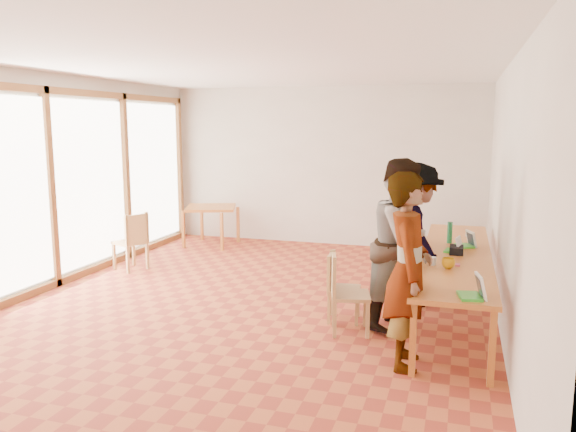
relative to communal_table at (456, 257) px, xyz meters
name	(u,v)px	position (x,y,z in m)	size (l,w,h in m)	color
ground	(249,305)	(-2.50, -0.47, -0.70)	(8.00, 8.00, 0.00)	#B0502A
wall_back	(324,166)	(-2.50, 3.53, 0.80)	(6.00, 0.10, 3.00)	beige
wall_right	(508,198)	(0.50, -0.47, 0.80)	(0.10, 8.00, 3.00)	beige
window_wall	(49,182)	(-5.46, -0.47, 0.80)	(0.10, 8.00, 3.00)	white
ceiling	(247,62)	(-2.50, -0.47, 2.32)	(6.00, 8.00, 0.04)	white
communal_table	(456,257)	(0.00, 0.00, 0.00)	(0.80, 4.00, 0.75)	#B87229
side_table	(211,211)	(-4.51, 2.73, -0.03)	(0.90, 0.90, 0.75)	#B87229
chair_near	(342,285)	(-1.19, -1.04, -0.16)	(0.50, 0.50, 0.47)	tan
chair_mid	(337,280)	(-1.32, -0.67, -0.21)	(0.41, 0.41, 0.42)	tan
chair_far	(392,240)	(-0.97, 1.68, -0.18)	(0.44, 0.44, 0.45)	tan
chair_empty	(409,231)	(-0.77, 2.46, -0.18)	(0.46, 0.46, 0.46)	tan
chair_spare	(134,235)	(-4.87, 0.64, -0.14)	(0.56, 0.56, 0.49)	tan
person_near	(408,271)	(-0.42, -1.70, 0.23)	(0.68, 0.45, 1.86)	gray
person_mid	(403,244)	(-0.58, -0.65, 0.26)	(0.93, 0.73, 1.92)	gray
person_far	(416,235)	(-0.50, 0.23, 0.21)	(1.17, 0.67, 1.82)	gray
laptop_near	(475,291)	(0.18, -1.79, 0.11)	(0.27, 0.29, 0.22)	green
laptop_mid	(456,248)	(-0.01, 0.07, 0.10)	(0.24, 0.26, 0.19)	green
laptop_far	(468,242)	(0.13, 0.43, 0.10)	(0.29, 0.30, 0.20)	green
yellow_mug	(448,263)	(-0.08, -0.77, 0.10)	(0.14, 0.14, 0.11)	#C58D0B
green_bottle	(450,233)	(-0.10, 0.59, 0.19)	(0.07, 0.07, 0.28)	#1C7441
clear_glass	(433,261)	(-0.24, -0.67, 0.09)	(0.07, 0.07, 0.09)	silver
condiment_cup	(469,234)	(0.15, 1.14, 0.08)	(0.08, 0.08, 0.06)	white
pink_phone	(458,265)	(0.02, -0.62, 0.05)	(0.05, 0.10, 0.01)	#C43C68
black_pouch	(456,250)	(0.00, -0.02, 0.09)	(0.16, 0.26, 0.09)	black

